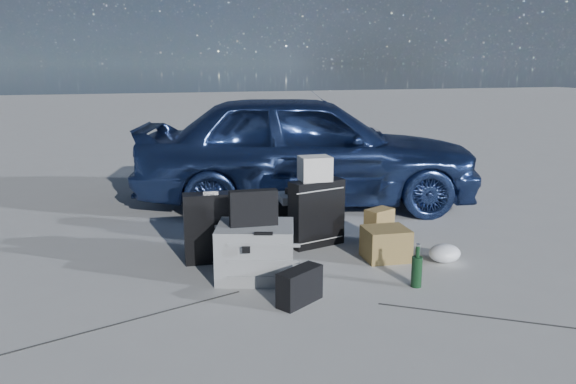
% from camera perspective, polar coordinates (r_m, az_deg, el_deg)
% --- Properties ---
extents(ground, '(60.00, 60.00, 0.00)m').
position_cam_1_polar(ground, '(4.68, 2.37, -8.10)').
color(ground, '#A9A9A5').
rests_on(ground, ground).
extents(car, '(4.30, 2.64, 1.37)m').
position_cam_1_polar(car, '(6.74, 1.88, 4.43)').
color(car, '#304884').
rests_on(car, ground).
extents(pelican_case, '(0.72, 0.65, 0.43)m').
position_cam_1_polar(pelican_case, '(4.50, -3.32, -6.02)').
color(pelican_case, gray).
rests_on(pelican_case, ground).
extents(laptop_bag, '(0.38, 0.12, 0.28)m').
position_cam_1_polar(laptop_bag, '(4.39, -3.52, -1.62)').
color(laptop_bag, black).
rests_on(laptop_bag, pelican_case).
extents(briefcase, '(0.47, 0.28, 0.36)m').
position_cam_1_polar(briefcase, '(5.12, -7.36, -4.16)').
color(briefcase, black).
rests_on(briefcase, ground).
extents(suitcase_left, '(0.48, 0.20, 0.61)m').
position_cam_1_polar(suitcase_left, '(4.86, -7.77, -3.62)').
color(suitcase_left, black).
rests_on(suitcase_left, ground).
extents(suitcase_right, '(0.55, 0.31, 0.62)m').
position_cam_1_polar(suitcase_right, '(5.25, 2.91, -2.16)').
color(suitcase_right, black).
rests_on(suitcase_right, ground).
extents(white_carton, '(0.29, 0.24, 0.22)m').
position_cam_1_polar(white_carton, '(5.17, 2.75, 2.41)').
color(white_carton, silver).
rests_on(white_carton, suitcase_right).
extents(duffel_bag, '(0.71, 0.46, 0.33)m').
position_cam_1_polar(duffel_bag, '(5.69, 1.14, -2.51)').
color(duffel_bag, black).
rests_on(duffel_bag, ground).
extents(flat_box_white, '(0.46, 0.37, 0.08)m').
position_cam_1_polar(flat_box_white, '(5.63, 1.31, -0.56)').
color(flat_box_white, silver).
rests_on(flat_box_white, duffel_bag).
extents(flat_box_black, '(0.35, 0.31, 0.06)m').
position_cam_1_polar(flat_box_black, '(5.63, 1.48, 0.15)').
color(flat_box_black, black).
rests_on(flat_box_black, flat_box_white).
extents(kraft_bag, '(0.30, 0.25, 0.35)m').
position_cam_1_polar(kraft_bag, '(5.36, 9.22, -3.53)').
color(kraft_bag, olive).
rests_on(kraft_bag, ground).
extents(cardboard_box, '(0.40, 0.36, 0.28)m').
position_cam_1_polar(cardboard_box, '(5.00, 9.90, -5.19)').
color(cardboard_box, olive).
rests_on(cardboard_box, ground).
extents(plastic_bag, '(0.31, 0.28, 0.16)m').
position_cam_1_polar(plastic_bag, '(5.06, 15.63, -6.01)').
color(plastic_bag, white).
rests_on(plastic_bag, ground).
extents(messenger_bag, '(0.38, 0.31, 0.26)m').
position_cam_1_polar(messenger_bag, '(4.05, 1.20, -9.54)').
color(messenger_bag, black).
rests_on(messenger_bag, ground).
extents(green_bottle, '(0.09, 0.09, 0.33)m').
position_cam_1_polar(green_bottle, '(4.43, 12.97, -7.37)').
color(green_bottle, black).
rests_on(green_bottle, ground).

